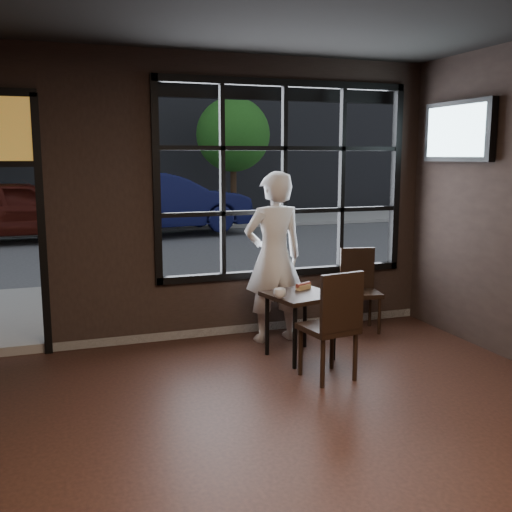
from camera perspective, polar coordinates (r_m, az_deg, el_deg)
name	(u,v)px	position (r m, az deg, el deg)	size (l,w,h in m)	color
floor	(313,504)	(3.96, 5.41, -22.43)	(6.00, 7.00, 0.02)	black
window_frame	(284,180)	(7.05, 2.69, 7.23)	(3.06, 0.12, 2.28)	black
street_asphalt	(83,205)	(27.16, -16.17, 4.70)	(60.00, 41.00, 0.04)	#545456
building_across	(75,18)	(26.64, -16.84, 20.87)	(28.00, 12.00, 15.00)	#5B5956
cafe_table	(300,325)	(6.27, 4.22, -6.59)	(0.64, 0.64, 0.69)	black
chair_near	(328,324)	(5.68, 6.88, -6.47)	(0.45, 0.45, 1.05)	black
chair_window	(361,291)	(7.27, 10.01, -3.27)	(0.42, 0.42, 0.98)	black
man	(274,257)	(6.70, 1.69, -0.13)	(0.70, 0.46, 1.91)	silver
hotdog	(303,286)	(6.37, 4.53, -2.91)	(0.20, 0.08, 0.06)	tan
cup	(280,293)	(5.96, 2.28, -3.58)	(0.12, 0.12, 0.10)	silver
tv	(458,131)	(7.15, 18.72, 11.18)	(0.13, 1.14, 0.67)	black
navy_car	(161,203)	(15.80, -9.04, 5.05)	(1.66, 4.75, 1.57)	#0D0F36
maroon_car	(21,209)	(15.61, -21.45, 4.21)	(1.69, 4.21, 1.43)	#42100B
tree_right	(233,135)	(18.63, -2.19, 11.44)	(2.25, 2.25, 3.85)	#332114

